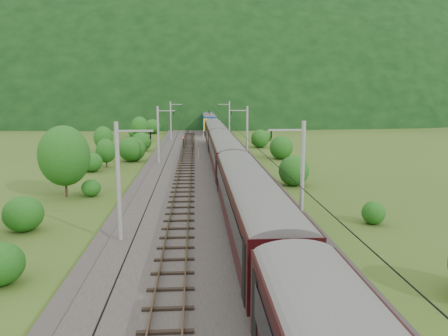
{
  "coord_description": "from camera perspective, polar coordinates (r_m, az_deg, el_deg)",
  "views": [
    {
      "loc": [
        -1.06,
        -28.8,
        10.18
      ],
      "look_at": [
        1.81,
        14.76,
        2.6
      ],
      "focal_mm": 35.0,
      "sensor_mm": 36.0,
      "label": 1
    }
  ],
  "objects": [
    {
      "name": "hazard_post_near",
      "position": [
        65.94,
        -3.28,
        1.92
      ],
      "size": [
        0.17,
        0.17,
        1.6
      ],
      "primitive_type": "cylinder",
      "color": "red",
      "rests_on": "railbed"
    },
    {
      "name": "track_left",
      "position": [
        40.04,
        -5.59,
        -4.38
      ],
      "size": [
        2.4,
        220.0,
        0.27
      ],
      "color": "brown",
      "rests_on": "railbed"
    },
    {
      "name": "railbed",
      "position": [
        40.09,
        -2.14,
        -4.64
      ],
      "size": [
        14.0,
        220.0,
        0.3
      ],
      "primitive_type": "cube",
      "color": "#38332D",
      "rests_on": "ground"
    },
    {
      "name": "catenary_left",
      "position": [
        61.27,
        -8.52,
        4.42
      ],
      "size": [
        2.54,
        192.28,
        8.0
      ],
      "color": "gray",
      "rests_on": "railbed"
    },
    {
      "name": "hazard_post_far",
      "position": [
        97.84,
        -2.73,
        4.52
      ],
      "size": [
        0.17,
        0.17,
        1.63
      ],
      "primitive_type": "cylinder",
      "color": "red",
      "rests_on": "railbed"
    },
    {
      "name": "signal",
      "position": [
        79.2,
        -5.34,
        3.46
      ],
      "size": [
        0.21,
        0.21,
        1.92
      ],
      "color": "black",
      "rests_on": "railbed"
    },
    {
      "name": "train",
      "position": [
        39.82,
        1.26,
        0.48
      ],
      "size": [
        3.14,
        151.44,
        5.47
      ],
      "color": "black",
      "rests_on": "ground"
    },
    {
      "name": "vegetation_left",
      "position": [
        50.88,
        -18.04,
        0.62
      ],
      "size": [
        11.58,
        145.6,
        7.06
      ],
      "color": "#185416",
      "rests_on": "ground"
    },
    {
      "name": "vegetation_right",
      "position": [
        45.43,
        12.6,
        -1.43
      ],
      "size": [
        7.3,
        105.18,
        3.23
      ],
      "color": "#185416",
      "rests_on": "ground"
    },
    {
      "name": "mountain_main",
      "position": [
        288.98,
        -3.59,
        7.81
      ],
      "size": [
        504.0,
        360.0,
        244.0
      ],
      "primitive_type": "ellipsoid",
      "color": "black",
      "rests_on": "ground"
    },
    {
      "name": "overhead_wires",
      "position": [
        38.93,
        -2.21,
        5.31
      ],
      "size": [
        4.83,
        198.0,
        0.03
      ],
      "color": "black",
      "rests_on": "ground"
    },
    {
      "name": "track_right",
      "position": [
        40.17,
        1.29,
        -4.29
      ],
      "size": [
        2.4,
        220.0,
        0.27
      ],
      "color": "brown",
      "rests_on": "railbed"
    },
    {
      "name": "ground",
      "position": [
        30.56,
        -1.59,
        -9.61
      ],
      "size": [
        600.0,
        600.0,
        0.0
      ],
      "primitive_type": "plane",
      "color": "#314916",
      "rests_on": "ground"
    },
    {
      "name": "catenary_right",
      "position": [
        61.48,
        2.96,
        4.54
      ],
      "size": [
        2.54,
        192.28,
        8.0
      ],
      "color": "gray",
      "rests_on": "railbed"
    },
    {
      "name": "mountain_ridge",
      "position": [
        349.8,
        -23.85,
        7.35
      ],
      "size": [
        336.0,
        280.0,
        132.0
      ],
      "primitive_type": "ellipsoid",
      "color": "black",
      "rests_on": "ground"
    }
  ]
}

